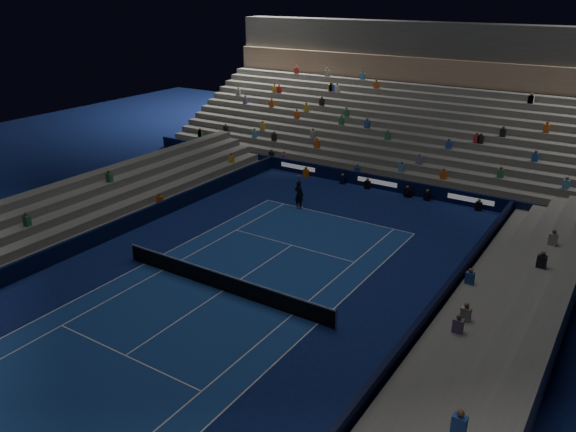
% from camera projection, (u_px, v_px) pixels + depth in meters
% --- Properties ---
extents(ground, '(90.00, 90.00, 0.00)m').
position_uv_depth(ground, '(223.00, 291.00, 28.32)').
color(ground, '#0D1952').
rests_on(ground, ground).
extents(court_surface, '(10.97, 23.77, 0.01)m').
position_uv_depth(court_surface, '(223.00, 291.00, 28.32)').
color(court_surface, navy).
rests_on(court_surface, ground).
extents(sponsor_barrier_far, '(44.00, 0.25, 1.00)m').
position_uv_depth(sponsor_barrier_far, '(378.00, 182.00, 42.55)').
color(sponsor_barrier_far, black).
rests_on(sponsor_barrier_far, ground).
extents(sponsor_barrier_east, '(0.25, 37.00, 1.00)m').
position_uv_depth(sponsor_barrier_east, '(407.00, 344.00, 23.27)').
color(sponsor_barrier_east, black).
rests_on(sponsor_barrier_east, ground).
extents(sponsor_barrier_west, '(0.25, 37.00, 1.00)m').
position_uv_depth(sponsor_barrier_west, '(93.00, 238.00, 33.00)').
color(sponsor_barrier_west, black).
rests_on(sponsor_barrier_west, ground).
extents(grandstand_main, '(44.00, 15.20, 11.20)m').
position_uv_depth(grandstand_main, '(425.00, 121.00, 48.79)').
color(grandstand_main, '#62625E').
rests_on(grandstand_main, ground).
extents(grandstand_east, '(5.00, 37.00, 2.50)m').
position_uv_depth(grandstand_east, '(495.00, 363.00, 21.37)').
color(grandstand_east, slate).
rests_on(grandstand_east, ground).
extents(grandstand_west, '(5.00, 37.00, 2.50)m').
position_uv_depth(grandstand_west, '(54.00, 220.00, 34.59)').
color(grandstand_west, slate).
rests_on(grandstand_west, ground).
extents(tennis_net, '(12.90, 0.10, 1.10)m').
position_uv_depth(tennis_net, '(223.00, 282.00, 28.13)').
color(tennis_net, '#B2B2B7').
rests_on(tennis_net, ground).
extents(tennis_player, '(0.76, 0.55, 1.96)m').
position_uv_depth(tennis_player, '(299.00, 195.00, 38.57)').
color(tennis_player, black).
rests_on(tennis_player, ground).
extents(broadcast_camera, '(0.57, 0.94, 0.56)m').
position_uv_depth(broadcast_camera, '(409.00, 193.00, 40.93)').
color(broadcast_camera, black).
rests_on(broadcast_camera, ground).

